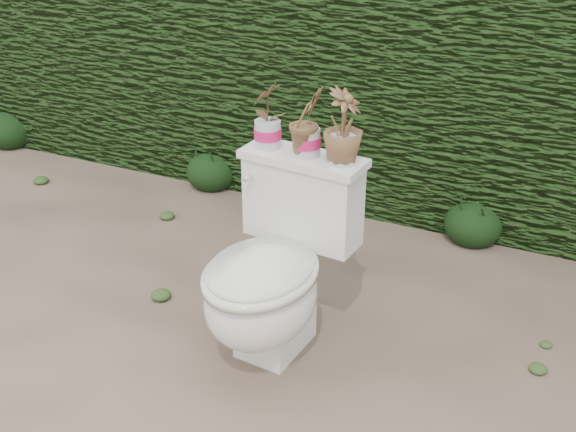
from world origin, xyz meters
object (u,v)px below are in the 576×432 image
at_px(toilet, 272,275).
at_px(potted_plant_right, 343,129).
at_px(potted_plant_center, 307,124).
at_px(potted_plant_left, 267,116).

height_order(toilet, potted_plant_right, potted_plant_right).
bearing_deg(potted_plant_right, toilet, 141.70).
bearing_deg(toilet, potted_plant_right, 54.86).
height_order(potted_plant_center, potted_plant_right, potted_plant_right).
xyz_separation_m(toilet, potted_plant_left, (-0.14, 0.25, 0.55)).
bearing_deg(potted_plant_left, potted_plant_right, 94.68).
xyz_separation_m(toilet, potted_plant_right, (0.19, 0.22, 0.56)).
height_order(toilet, potted_plant_left, potted_plant_left).
bearing_deg(potted_plant_center, potted_plant_right, -68.80).
bearing_deg(toilet, potted_plant_left, 123.86).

